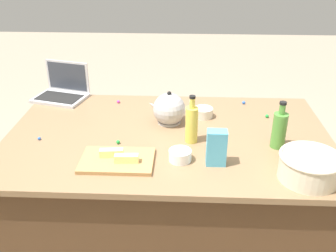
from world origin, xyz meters
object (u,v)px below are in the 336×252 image
(mixing_bowl_large, at_px, (309,166))
(ramekin_small, at_px, (203,113))
(cutting_board, at_px, (117,160))
(bottle_olive, at_px, (279,129))
(candy_bag, at_px, (216,148))
(bottle_oil, at_px, (192,124))
(laptop, at_px, (63,91))
(kettle, at_px, (169,109))
(butter_stick_left, at_px, (112,153))
(ramekin_medium, at_px, (180,155))
(butter_stick_right, at_px, (127,158))

(mixing_bowl_large, bearing_deg, ramekin_small, -54.30)
(cutting_board, bearing_deg, bottle_olive, -166.79)
(bottle_olive, xyz_separation_m, candy_bag, (0.32, 0.17, -0.01))
(bottle_oil, bearing_deg, cutting_board, 31.97)
(laptop, bearing_deg, bottle_oil, 146.51)
(ramekin_small, bearing_deg, kettle, 22.55)
(bottle_olive, distance_m, ramekin_small, 0.49)
(ramekin_small, bearing_deg, candy_bag, 94.52)
(bottle_olive, bearing_deg, candy_bag, 28.71)
(kettle, bearing_deg, butter_stick_left, 58.17)
(kettle, relative_size, cutting_board, 0.63)
(kettle, bearing_deg, mixing_bowl_large, 140.26)
(bottle_oil, bearing_deg, laptop, -33.49)
(cutting_board, relative_size, ramekin_small, 3.08)
(mixing_bowl_large, height_order, candy_bag, candy_bag)
(laptop, xyz_separation_m, cutting_board, (-0.48, 0.76, -0.04))
(ramekin_medium, bearing_deg, kettle, -80.10)
(mixing_bowl_large, relative_size, bottle_oil, 1.07)
(kettle, height_order, butter_stick_right, kettle)
(butter_stick_left, relative_size, ramekin_small, 1.00)
(bottle_oil, height_order, candy_bag, bottle_oil)
(mixing_bowl_large, relative_size, butter_stick_left, 2.43)
(butter_stick_right, distance_m, ramekin_medium, 0.25)
(butter_stick_right, bearing_deg, laptop, -56.08)
(laptop, height_order, candy_bag, laptop)
(ramekin_small, bearing_deg, bottle_olive, 137.46)
(bottle_oil, relative_size, butter_stick_right, 2.28)
(mixing_bowl_large, distance_m, ramekin_medium, 0.57)
(bottle_oil, distance_m, kettle, 0.25)
(laptop, xyz_separation_m, kettle, (-0.70, 0.33, 0.03))
(butter_stick_right, height_order, ramekin_small, same)
(bottle_olive, distance_m, kettle, 0.60)
(kettle, bearing_deg, ramekin_small, -157.45)
(butter_stick_left, xyz_separation_m, candy_bag, (-0.48, 0.01, 0.05))
(kettle, height_order, cutting_board, kettle)
(bottle_olive, relative_size, ramekin_small, 2.21)
(cutting_board, bearing_deg, laptop, -57.82)
(laptop, distance_m, bottle_olive, 1.37)
(bottle_oil, xyz_separation_m, ramekin_medium, (0.05, 0.18, -0.07))
(laptop, distance_m, cutting_board, 0.90)
(butter_stick_right, relative_size, ramekin_small, 1.00)
(cutting_board, relative_size, butter_stick_right, 3.07)
(bottle_oil, bearing_deg, candy_bag, 118.19)
(bottle_oil, bearing_deg, ramekin_small, -103.72)
(bottle_oil, height_order, butter_stick_right, bottle_oil)
(butter_stick_left, bearing_deg, laptop, -58.65)
(mixing_bowl_large, distance_m, candy_bag, 0.40)
(kettle, distance_m, butter_stick_left, 0.48)
(ramekin_small, bearing_deg, butter_stick_right, 55.23)
(candy_bag, bearing_deg, bottle_olive, -151.29)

